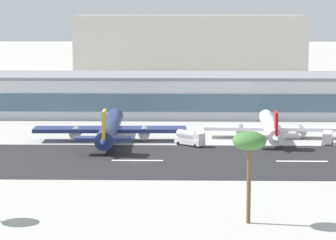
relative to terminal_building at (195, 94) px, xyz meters
name	(u,v)px	position (x,y,z in m)	size (l,w,h in m)	color
ground_plane	(135,163)	(-14.79, -83.85, -6.80)	(1400.00, 1400.00, 0.00)	#B2AFA8
runway_strip	(136,161)	(-14.79, -80.65, -6.76)	(800.00, 41.11, 0.08)	#262628
runway_centreline_dash_4	(137,160)	(-14.45, -80.65, -6.71)	(12.00, 1.20, 0.01)	white
runway_centreline_dash_5	(302,161)	(23.77, -80.65, -6.71)	(12.00, 1.20, 0.01)	white
terminal_building	(195,94)	(0.00, 0.00, 0.00)	(156.95, 30.27, 13.59)	silver
distant_hotel_block	(190,47)	(-1.25, 133.55, 9.46)	(114.48, 36.69, 32.52)	beige
airliner_gold_tail_gate_0	(110,129)	(-23.45, -54.52, -3.32)	(40.99, 52.36, 10.92)	navy
airliner_red_tail_gate_1	(271,127)	(20.11, -48.24, -3.74)	(36.66, 46.07, 9.61)	white
service_fuel_truck_0	(190,138)	(-2.12, -60.39, -4.77)	(7.99, 7.70, 3.95)	white
service_baggage_tug_1	(252,142)	(13.95, -60.27, -5.75)	(3.48, 2.47, 2.20)	#B2231E
service_box_truck_2	(328,137)	(33.91, -57.24, -5.01)	(3.79, 6.39, 3.25)	white
palm_tree_0	(249,143)	(7.16, -132.77, 6.52)	(5.56, 5.56, 15.29)	brown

